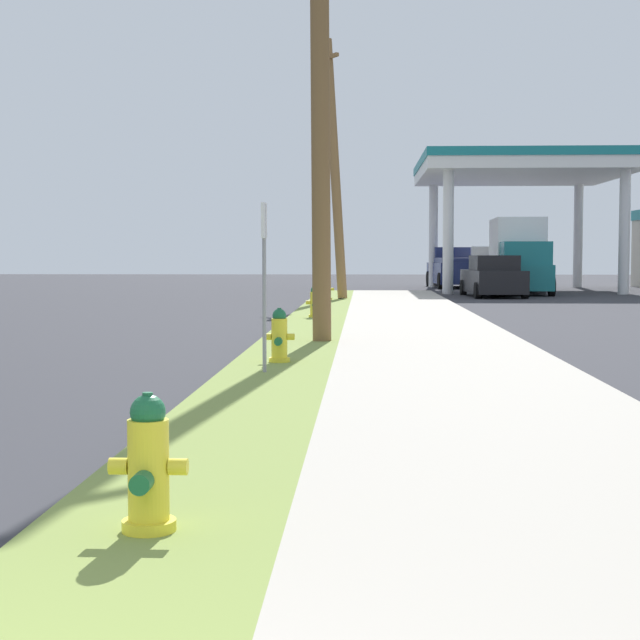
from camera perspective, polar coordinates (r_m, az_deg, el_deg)
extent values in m
cylinder|color=yellow|center=(5.53, -9.70, -11.44)|extent=(0.29, 0.29, 0.06)
cylinder|color=yellow|center=(5.47, -9.73, -8.71)|extent=(0.22, 0.22, 0.60)
sphere|color=#196038|center=(5.41, -9.77, -5.19)|extent=(0.19, 0.19, 0.19)
cylinder|color=#196038|center=(5.39, -9.78, -4.35)|extent=(0.06, 0.06, 0.05)
cylinder|color=yellow|center=(5.49, -11.39, -8.16)|extent=(0.10, 0.09, 0.09)
cylinder|color=yellow|center=(5.43, -8.07, -8.27)|extent=(0.10, 0.09, 0.09)
cylinder|color=#196038|center=(5.31, -10.13, -9.12)|extent=(0.11, 0.12, 0.11)
cylinder|color=yellow|center=(13.80, -2.32, -2.28)|extent=(0.29, 0.29, 0.06)
cylinder|color=yellow|center=(13.78, -2.33, -1.16)|extent=(0.22, 0.22, 0.60)
sphere|color=#196038|center=(13.75, -2.33, 0.25)|extent=(0.19, 0.19, 0.19)
cylinder|color=#196038|center=(13.75, -2.33, 0.59)|extent=(0.06, 0.06, 0.05)
cylinder|color=yellow|center=(13.79, -2.99, -0.96)|extent=(0.10, 0.09, 0.09)
cylinder|color=yellow|center=(13.76, -1.66, -0.96)|extent=(0.10, 0.09, 0.09)
cylinder|color=#196038|center=(13.61, -2.39, -1.23)|extent=(0.11, 0.12, 0.11)
cylinder|color=yellow|center=(23.69, -0.30, 0.24)|extent=(0.29, 0.29, 0.06)
cylinder|color=yellow|center=(23.68, -0.30, 0.89)|extent=(0.22, 0.22, 0.60)
sphere|color=#196038|center=(23.66, -0.30, 1.71)|extent=(0.19, 0.19, 0.19)
cylinder|color=#196038|center=(23.66, -0.30, 1.90)|extent=(0.06, 0.06, 0.05)
cylinder|color=yellow|center=(23.68, -0.69, 1.00)|extent=(0.10, 0.09, 0.09)
cylinder|color=yellow|center=(23.67, 0.09, 1.00)|extent=(0.10, 0.09, 0.09)
cylinder|color=#196038|center=(23.51, -0.32, 0.86)|extent=(0.11, 0.12, 0.11)
cylinder|color=yellow|center=(32.97, 0.44, 1.22)|extent=(0.29, 0.29, 0.06)
cylinder|color=yellow|center=(32.96, 0.44, 1.69)|extent=(0.22, 0.22, 0.60)
sphere|color=#196038|center=(32.95, 0.44, 2.28)|extent=(0.19, 0.19, 0.19)
cylinder|color=#196038|center=(32.95, 0.44, 2.42)|extent=(0.06, 0.06, 0.05)
cylinder|color=yellow|center=(32.97, 0.16, 1.77)|extent=(0.10, 0.09, 0.09)
cylinder|color=yellow|center=(32.96, 0.72, 1.77)|extent=(0.10, 0.09, 0.09)
cylinder|color=#196038|center=(32.79, 0.43, 1.67)|extent=(0.11, 0.12, 0.11)
cylinder|color=brown|center=(17.49, -0.01, 15.84)|extent=(0.52, 0.53, 10.29)
cylinder|color=olive|center=(34.18, 0.85, 8.64)|extent=(1.00, 1.34, 8.80)
cube|color=olive|center=(35.16, 0.41, 14.70)|extent=(0.84, 1.25, 0.12)
cylinder|color=gray|center=(12.55, -3.19, 1.79)|extent=(0.05, 0.05, 2.10)
cube|color=white|center=(12.55, -3.20, 5.67)|extent=(0.04, 0.36, 0.44)
cylinder|color=silver|center=(41.09, 7.31, 4.98)|extent=(0.44, 0.44, 5.02)
cylinder|color=silver|center=(42.27, 16.94, 4.81)|extent=(0.44, 0.44, 5.02)
cylinder|color=silver|center=(49.82, 6.47, 4.76)|extent=(0.44, 0.44, 5.02)
cylinder|color=silver|center=(50.79, 14.48, 4.64)|extent=(0.44, 0.44, 5.02)
cube|color=white|center=(45.99, 11.32, 8.24)|extent=(8.87, 10.55, 0.50)
cube|color=#197A7F|center=(46.03, 11.32, 8.78)|extent=(8.97, 10.65, 0.36)
cube|color=#47474C|center=(41.53, 12.16, 2.55)|extent=(0.70, 1.10, 1.60)
cube|color=#47474C|center=(50.18, 10.49, 2.76)|extent=(0.70, 1.10, 1.60)
cube|color=black|center=(38.64, 9.81, 2.19)|extent=(2.07, 4.59, 0.85)
cube|color=black|center=(38.41, 9.88, 3.23)|extent=(1.71, 2.11, 0.56)
cylinder|color=black|center=(40.18, 8.16, 1.85)|extent=(0.25, 0.61, 0.60)
cylinder|color=black|center=(40.48, 10.57, 1.83)|extent=(0.25, 0.61, 0.60)
cylinder|color=black|center=(36.83, 8.97, 1.67)|extent=(0.25, 0.61, 0.60)
cylinder|color=black|center=(37.15, 11.59, 1.66)|extent=(0.25, 0.61, 0.60)
cube|color=white|center=(45.56, 9.77, 2.56)|extent=(2.45, 5.55, 1.00)
cube|color=white|center=(46.53, 9.73, 3.67)|extent=(2.01, 2.20, 0.76)
cube|color=white|center=(44.37, 9.84, 3.33)|extent=(2.12, 3.06, 0.24)
cylinder|color=black|center=(47.69, 8.52, 2.23)|extent=(0.28, 0.78, 0.76)
cylinder|color=black|center=(47.77, 10.80, 2.21)|extent=(0.28, 0.78, 0.76)
cylinder|color=black|center=(43.39, 8.63, 2.08)|extent=(0.28, 0.78, 0.76)
cylinder|color=black|center=(43.48, 11.14, 2.06)|extent=(0.28, 0.78, 0.76)
cube|color=navy|center=(49.46, 7.62, 2.67)|extent=(2.32, 5.51, 1.00)
cube|color=navy|center=(50.41, 7.47, 3.69)|extent=(1.96, 2.16, 0.76)
cube|color=navy|center=(48.28, 7.84, 3.38)|extent=(2.05, 3.02, 0.24)
cylinder|color=black|center=(51.47, 6.22, 2.35)|extent=(0.26, 0.77, 0.76)
cylinder|color=black|center=(51.74, 8.31, 2.34)|extent=(0.26, 0.77, 0.76)
cylinder|color=black|center=(47.20, 6.86, 2.23)|extent=(0.26, 0.77, 0.76)
cylinder|color=black|center=(47.50, 9.14, 2.22)|extent=(0.26, 0.77, 0.76)
cube|color=#197075|center=(42.03, 11.24, 2.45)|extent=(2.22, 6.47, 1.00)
cube|color=white|center=(42.79, 11.15, 4.41)|extent=(2.10, 4.03, 1.90)
cube|color=#197075|center=(39.99, 11.60, 3.75)|extent=(1.91, 2.11, 0.90)
cylinder|color=black|center=(39.54, 13.05, 1.87)|extent=(0.25, 0.77, 0.76)
cylinder|color=black|center=(39.30, 10.31, 1.90)|extent=(0.25, 0.77, 0.76)
cylinder|color=black|center=(44.79, 12.05, 2.09)|extent=(0.25, 0.77, 0.76)
cylinder|color=black|center=(44.58, 9.63, 2.12)|extent=(0.25, 0.77, 0.76)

